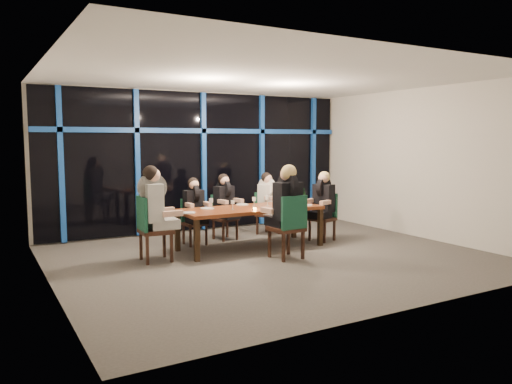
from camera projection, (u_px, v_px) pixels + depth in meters
room at (274, 136)px, 8.19m from camera, size 7.04×7.00×3.02m
window_wall at (203, 159)px, 10.78m from camera, size 6.86×0.43×2.94m
dining_table at (251, 211)px, 9.02m from camera, size 2.60×1.00×0.75m
chair_far_left at (193, 219)px, 9.41m from camera, size 0.41×0.41×0.86m
chair_far_mid at (223, 214)px, 9.90m from camera, size 0.48×0.48×0.89m
chair_far_right at (265, 211)px, 10.43m from camera, size 0.54×0.54×0.88m
chair_end_left at (150, 225)px, 8.04m from camera, size 0.51×0.51×1.06m
chair_end_right at (325, 214)px, 9.79m from camera, size 0.55×0.55×0.93m
chair_near_mid at (290, 224)px, 8.19m from camera, size 0.53×0.53×1.07m
diner_far_left at (194, 201)px, 9.31m from camera, size 0.43×0.54×0.84m
diner_far_mid at (225, 197)px, 9.80m from camera, size 0.48×0.59×0.87m
diner_far_right at (268, 194)px, 10.35m from camera, size 0.56×0.61×0.86m
diner_end_left at (155, 199)px, 8.03m from camera, size 0.67×0.54×1.04m
diner_end_right at (323, 196)px, 9.69m from camera, size 0.63×0.56×0.90m
diner_near_mid at (286, 198)px, 8.22m from camera, size 0.55×0.68×1.04m
plate_far_left at (207, 208)px, 8.84m from camera, size 0.24×0.24×0.01m
plate_far_mid at (242, 204)px, 9.38m from camera, size 0.24×0.24×0.01m
plate_far_right at (291, 200)px, 10.02m from camera, size 0.24×0.24×0.01m
plate_end_left at (188, 213)px, 8.32m from camera, size 0.24×0.24×0.01m
plate_end_right at (306, 205)px, 9.28m from camera, size 0.24×0.24×0.01m
plate_near_mid at (267, 209)px, 8.72m from camera, size 0.24×0.24×0.01m
wine_bottle at (304, 198)px, 9.36m from camera, size 0.07×0.07×0.32m
water_pitcher at (294, 201)px, 9.27m from camera, size 0.11×0.10×0.18m
tea_light at (255, 209)px, 8.73m from camera, size 0.06×0.06×0.03m
wine_glass_a at (233, 203)px, 8.75m from camera, size 0.06×0.06×0.16m
wine_glass_b at (254, 200)px, 9.11m from camera, size 0.07×0.07×0.18m
wine_glass_c at (267, 198)px, 9.22m from camera, size 0.07×0.07×0.19m
wine_glass_d at (211, 201)px, 8.81m from camera, size 0.07×0.07×0.19m
wine_glass_e at (289, 197)px, 9.58m from camera, size 0.07×0.07×0.18m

